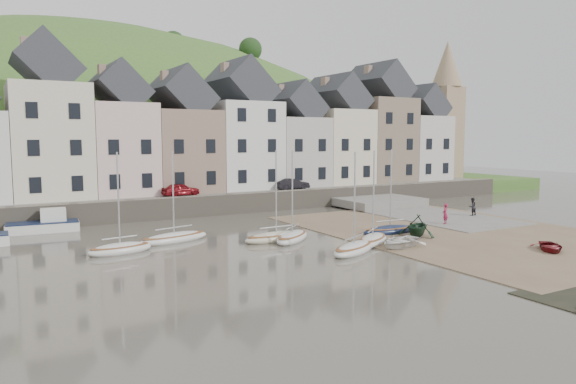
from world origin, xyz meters
TOP-DOWN VIEW (x-y plane):
  - ground at (0.00, 0.00)m, footprint 160.00×160.00m
  - quay_land at (0.00, 32.00)m, footprint 90.00×30.00m
  - quay_street at (0.00, 20.50)m, footprint 70.00×7.00m
  - seawall at (0.00, 17.00)m, footprint 70.00×1.20m
  - beach at (11.00, 0.00)m, footprint 18.00×26.00m
  - slipway at (15.00, 8.00)m, footprint 8.00×18.00m
  - hillside at (-5.00, 60.00)m, footprint 134.40×84.00m
  - townhouse_terrace at (1.76, 24.00)m, footprint 61.05×8.00m
  - church_spire at (34.55, 24.00)m, footprint 4.00×4.00m
  - sailboat_0 at (-8.24, 7.00)m, footprint 5.37×2.76m
  - sailboat_1 at (-12.17, 5.23)m, footprint 4.14×2.10m
  - sailboat_2 at (-2.16, 3.83)m, footprint 4.88×1.76m
  - sailboat_3 at (-1.22, 3.30)m, footprint 4.34×3.96m
  - sailboat_4 at (0.16, -1.75)m, footprint 4.70×3.41m
  - sailboat_5 at (6.24, 2.01)m, footprint 4.60×1.73m
  - sailboat_6 at (2.86, -0.21)m, footprint 4.25×3.64m
  - motorboat_2 at (-15.32, 15.30)m, footprint 5.11×2.18m
  - rowboat_white at (3.50, -2.08)m, footprint 4.03×3.35m
  - rowboat_green at (6.97, 0.01)m, footprint 3.77×3.63m
  - rowboat_red at (10.67, -7.57)m, footprint 3.19×3.25m
  - person_red at (12.44, 2.65)m, footprint 0.70×0.61m
  - person_dark at (17.86, 4.68)m, footprint 0.76×0.59m
  - car_left at (-3.54, 19.50)m, footprint 3.59×1.81m
  - car_right at (8.34, 19.50)m, footprint 3.52×1.44m

SIDE VIEW (x-z plane):
  - hillside at x=-5.00m, z-range -59.99..24.01m
  - ground at x=0.00m, z-range 0.00..0.00m
  - beach at x=11.00m, z-range 0.00..0.06m
  - slipway at x=15.00m, z-range 0.00..0.12m
  - sailboat_0 at x=-8.24m, z-range -2.90..3.42m
  - sailboat_2 at x=-2.16m, z-range -2.90..3.42m
  - sailboat_5 at x=6.24m, z-range -2.90..3.42m
  - sailboat_4 at x=0.16m, z-range -2.90..3.42m
  - sailboat_3 at x=-1.22m, z-range -2.90..3.42m
  - sailboat_6 at x=2.86m, z-range -2.89..3.43m
  - sailboat_1 at x=-12.17m, z-range -2.89..3.43m
  - rowboat_red at x=10.67m, z-range 0.06..0.61m
  - rowboat_white at x=3.50m, z-range 0.06..0.78m
  - motorboat_2 at x=-15.32m, z-range -0.27..1.43m
  - quay_land at x=0.00m, z-range 0.00..1.50m
  - rowboat_green at x=6.97m, z-range 0.06..1.59m
  - seawall at x=0.00m, z-range 0.00..1.80m
  - person_dark at x=17.86m, z-range 0.12..1.68m
  - person_red at x=12.44m, z-range 0.12..1.74m
  - quay_street at x=0.00m, z-range 1.50..1.60m
  - car_right at x=8.34m, z-range 1.60..2.73m
  - car_left at x=-3.54m, z-range 1.60..2.77m
  - townhouse_terrace at x=1.76m, z-range 0.36..14.29m
  - church_spire at x=34.55m, z-range 2.06..20.06m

